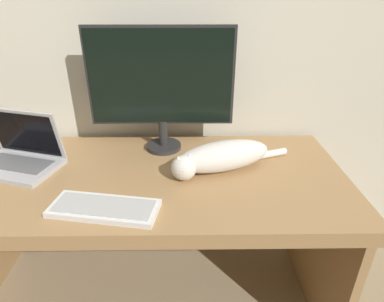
{
  "coord_description": "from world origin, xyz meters",
  "views": [
    {
      "loc": [
        0.21,
        -0.77,
        1.42
      ],
      "look_at": [
        0.22,
        0.34,
        0.86
      ],
      "focal_mm": 30.0,
      "sensor_mm": 36.0,
      "label": 1
    }
  ],
  "objects_px": {
    "monitor": "(161,83)",
    "cat": "(220,156)",
    "external_keyboard": "(104,208)",
    "laptop": "(19,156)"
  },
  "relations": [
    {
      "from": "monitor",
      "to": "external_keyboard",
      "type": "xyz_separation_m",
      "value": [
        -0.17,
        -0.49,
        -0.3
      ]
    },
    {
      "from": "monitor",
      "to": "laptop",
      "type": "relative_size",
      "value": 1.62
    },
    {
      "from": "monitor",
      "to": "laptop",
      "type": "xyz_separation_m",
      "value": [
        -0.6,
        -0.17,
        -0.27
      ]
    },
    {
      "from": "laptop",
      "to": "cat",
      "type": "height_order",
      "value": "laptop"
    },
    {
      "from": "laptop",
      "to": "cat",
      "type": "xyz_separation_m",
      "value": [
        0.85,
        -0.04,
        0.02
      ]
    },
    {
      "from": "monitor",
      "to": "laptop",
      "type": "distance_m",
      "value": 0.68
    },
    {
      "from": "external_keyboard",
      "to": "cat",
      "type": "height_order",
      "value": "cat"
    },
    {
      "from": "monitor",
      "to": "cat",
      "type": "xyz_separation_m",
      "value": [
        0.25,
        -0.21,
        -0.25
      ]
    },
    {
      "from": "laptop",
      "to": "external_keyboard",
      "type": "bearing_deg",
      "value": -19.99
    },
    {
      "from": "monitor",
      "to": "cat",
      "type": "bearing_deg",
      "value": -40.07
    }
  ]
}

